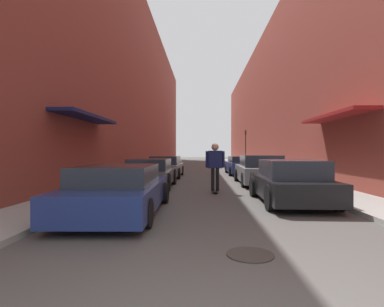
# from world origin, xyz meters

# --- Properties ---
(ground) EXTENTS (120.96, 120.96, 0.00)m
(ground) POSITION_xyz_m (0.00, 21.99, 0.00)
(ground) COLOR #4C4947
(curb_strip_left) EXTENTS (1.80, 54.98, 0.12)m
(curb_strip_left) POSITION_xyz_m (-4.36, 27.49, 0.06)
(curb_strip_left) COLOR gray
(curb_strip_left) RESTS_ON ground
(curb_strip_right) EXTENTS (1.80, 54.98, 0.12)m
(curb_strip_right) POSITION_xyz_m (4.36, 27.49, 0.06)
(curb_strip_right) COLOR gray
(curb_strip_right) RESTS_ON ground
(building_row_left) EXTENTS (4.90, 54.98, 15.13)m
(building_row_left) POSITION_xyz_m (-7.26, 27.49, 7.56)
(building_row_left) COLOR brown
(building_row_left) RESTS_ON ground
(building_row_right) EXTENTS (4.90, 54.98, 12.35)m
(building_row_right) POSITION_xyz_m (7.26, 27.49, 6.18)
(building_row_right) COLOR brown
(building_row_right) RESTS_ON ground
(parked_car_left_0) EXTENTS (2.07, 4.77, 1.20)m
(parked_car_left_0) POSITION_xyz_m (-2.33, 5.21, 0.58)
(parked_car_left_0) COLOR navy
(parked_car_left_0) RESTS_ON ground
(parked_car_left_1) EXTENTS (1.95, 4.04, 1.23)m
(parked_car_left_1) POSITION_xyz_m (-2.49, 10.56, 0.60)
(parked_car_left_1) COLOR #515459
(parked_car_left_1) RESTS_ON ground
(parked_car_left_2) EXTENTS (1.92, 4.67, 1.26)m
(parked_car_left_2) POSITION_xyz_m (-2.47, 15.95, 0.61)
(parked_car_left_2) COLOR gray
(parked_car_left_2) RESTS_ON ground
(parked_car_right_0) EXTENTS (1.93, 4.09, 1.29)m
(parked_car_right_0) POSITION_xyz_m (2.34, 6.84, 0.62)
(parked_car_right_0) COLOR black
(parked_car_right_0) RESTS_ON ground
(parked_car_right_1) EXTENTS (2.05, 4.50, 1.37)m
(parked_car_right_1) POSITION_xyz_m (2.43, 12.04, 0.65)
(parked_car_right_1) COLOR gray
(parked_car_right_1) RESTS_ON ground
(parked_car_right_2) EXTENTS (2.02, 4.71, 1.22)m
(parked_car_right_2) POSITION_xyz_m (2.40, 18.12, 0.60)
(parked_car_right_2) COLOR navy
(parked_car_right_2) RESTS_ON ground
(skateboarder) EXTENTS (0.71, 0.78, 1.84)m
(skateboarder) POSITION_xyz_m (0.20, 8.98, 1.14)
(skateboarder) COLOR black
(skateboarder) RESTS_ON ground
(manhole_cover) EXTENTS (0.70, 0.70, 0.02)m
(manhole_cover) POSITION_xyz_m (0.43, 2.31, 0.01)
(manhole_cover) COLOR #332D28
(manhole_cover) RESTS_ON ground
(traffic_light) EXTENTS (0.16, 0.22, 3.66)m
(traffic_light) POSITION_xyz_m (4.27, 29.32, 2.37)
(traffic_light) COLOR #2D2D2D
(traffic_light) RESTS_ON curb_strip_right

